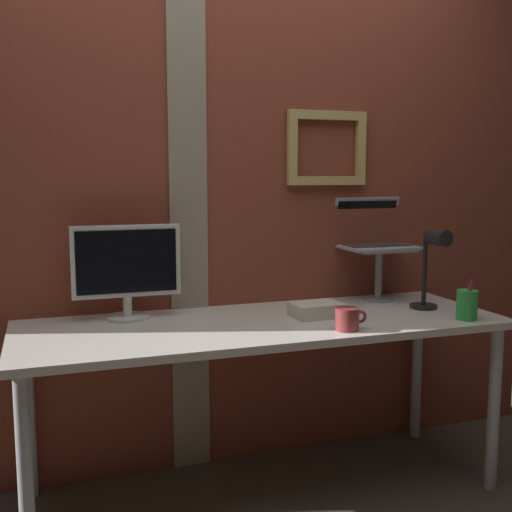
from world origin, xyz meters
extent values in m
plane|color=#4C4238|center=(0.00, 0.00, 0.00)|extent=(6.00, 6.00, 0.00)
cube|color=brown|center=(0.00, 0.36, 1.17)|extent=(3.30, 0.12, 2.34)
cube|color=gray|center=(-0.14, 0.29, 1.17)|extent=(0.17, 0.01, 2.34)
cube|color=tan|center=(0.51, 0.28, 1.57)|extent=(0.38, 0.03, 0.04)
cube|color=tan|center=(0.51, 0.28, 1.28)|extent=(0.38, 0.03, 0.04)
cube|color=tan|center=(0.34, 0.28, 1.43)|extent=(0.04, 0.03, 0.25)
cube|color=tan|center=(0.68, 0.28, 1.43)|extent=(0.04, 0.03, 0.25)
cube|color=silver|center=(0.09, -0.04, 0.71)|extent=(1.94, 0.68, 0.03)
cylinder|color=#B2B2B7|center=(-0.82, -0.32, 0.35)|extent=(0.05, 0.05, 0.70)
cylinder|color=#B2B2B7|center=(1.00, -0.32, 0.35)|extent=(0.05, 0.05, 0.70)
cylinder|color=#B2B2B7|center=(-0.82, 0.24, 0.35)|extent=(0.05, 0.05, 0.70)
cylinder|color=#B2B2B7|center=(1.00, 0.24, 0.35)|extent=(0.05, 0.05, 0.70)
cylinder|color=silver|center=(-0.42, 0.18, 0.73)|extent=(0.18, 0.18, 0.01)
cylinder|color=silver|center=(-0.42, 0.18, 0.78)|extent=(0.04, 0.04, 0.08)
cube|color=silver|center=(-0.42, 0.18, 0.96)|extent=(0.43, 0.04, 0.29)
cube|color=black|center=(-0.42, 0.16, 0.96)|extent=(0.40, 0.00, 0.25)
cylinder|color=gray|center=(0.73, 0.18, 0.73)|extent=(0.14, 0.14, 0.01)
cylinder|color=gray|center=(0.73, 0.18, 0.85)|extent=(0.03, 0.03, 0.22)
cube|color=gray|center=(0.73, 0.18, 0.96)|extent=(0.28, 0.22, 0.01)
cube|color=#ADB2B7|center=(0.73, 0.18, 0.97)|extent=(0.34, 0.22, 0.01)
cube|color=#2D2D30|center=(0.73, 0.20, 0.98)|extent=(0.30, 0.13, 0.00)
cube|color=#ADB2B7|center=(0.73, 0.32, 1.09)|extent=(0.34, 0.07, 0.22)
cube|color=black|center=(0.73, 0.32, 1.09)|extent=(0.31, 0.05, 0.19)
cylinder|color=black|center=(0.83, -0.04, 0.73)|extent=(0.12, 0.12, 0.02)
cylinder|color=black|center=(0.83, -0.04, 0.90)|extent=(0.02, 0.02, 0.32)
cylinder|color=black|center=(0.83, -0.13, 1.05)|extent=(0.07, 0.11, 0.07)
cylinder|color=green|center=(0.87, -0.28, 0.78)|extent=(0.08, 0.08, 0.12)
cylinder|color=purple|center=(0.86, -0.30, 0.80)|extent=(0.02, 0.02, 0.14)
cylinder|color=red|center=(0.89, -0.29, 0.81)|extent=(0.01, 0.01, 0.16)
cylinder|color=maroon|center=(0.34, -0.28, 0.77)|extent=(0.09, 0.09, 0.09)
torus|color=maroon|center=(0.39, -0.28, 0.77)|extent=(0.05, 0.01, 0.05)
cube|color=silver|center=(0.32, -0.04, 0.75)|extent=(0.21, 0.15, 0.06)
camera|label=1|loc=(-0.73, -2.33, 1.31)|focal=43.64mm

